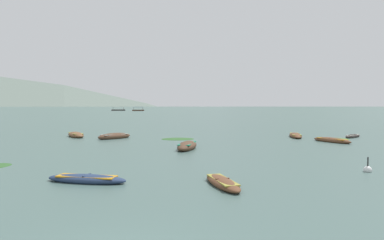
{
  "coord_description": "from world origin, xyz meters",
  "views": [
    {
      "loc": [
        1.69,
        -6.19,
        3.21
      ],
      "look_at": [
        0.4,
        47.67,
        0.88
      ],
      "focal_mm": 31.39,
      "sensor_mm": 36.0,
      "label": 1
    }
  ],
  "objects_px": {
    "rowboat_9": "(76,135)",
    "ferry_1": "(118,110)",
    "mooring_buoy": "(368,170)",
    "rowboat_2": "(187,146)",
    "rowboat_4": "(87,179)",
    "rowboat_6": "(332,140)",
    "rowboat_3": "(353,136)",
    "rowboat_7": "(114,136)",
    "rowboat_5": "(295,136)",
    "ferry_0": "(138,110)",
    "rowboat_0": "(223,183)"
  },
  "relations": [
    {
      "from": "rowboat_2",
      "to": "rowboat_6",
      "type": "relative_size",
      "value": 1.1
    },
    {
      "from": "rowboat_5",
      "to": "rowboat_7",
      "type": "height_order",
      "value": "rowboat_7"
    },
    {
      "from": "rowboat_0",
      "to": "rowboat_2",
      "type": "xyz_separation_m",
      "value": [
        -1.86,
        11.36,
        0.09
      ]
    },
    {
      "from": "rowboat_5",
      "to": "mooring_buoy",
      "type": "xyz_separation_m",
      "value": [
        -1.56,
        -17.82,
        -0.07
      ]
    },
    {
      "from": "rowboat_0",
      "to": "ferry_0",
      "type": "relative_size",
      "value": 0.43
    },
    {
      "from": "rowboat_4",
      "to": "ferry_0",
      "type": "distance_m",
      "value": 187.98
    },
    {
      "from": "ferry_0",
      "to": "ferry_1",
      "type": "xyz_separation_m",
      "value": [
        -14.15,
        9.11,
        -0.0
      ]
    },
    {
      "from": "rowboat_3",
      "to": "rowboat_9",
      "type": "height_order",
      "value": "rowboat_9"
    },
    {
      "from": "rowboat_6",
      "to": "rowboat_7",
      "type": "distance_m",
      "value": 20.04
    },
    {
      "from": "rowboat_5",
      "to": "rowboat_6",
      "type": "bearing_deg",
      "value": -68.13
    },
    {
      "from": "rowboat_0",
      "to": "rowboat_5",
      "type": "xyz_separation_m",
      "value": [
        8.78,
        20.81,
        0.04
      ]
    },
    {
      "from": "rowboat_6",
      "to": "rowboat_5",
      "type": "bearing_deg",
      "value": 111.87
    },
    {
      "from": "rowboat_4",
      "to": "rowboat_2",
      "type": "bearing_deg",
      "value": 70.83
    },
    {
      "from": "rowboat_2",
      "to": "rowboat_3",
      "type": "height_order",
      "value": "rowboat_2"
    },
    {
      "from": "rowboat_5",
      "to": "mooring_buoy",
      "type": "height_order",
      "value": "mooring_buoy"
    },
    {
      "from": "rowboat_4",
      "to": "rowboat_7",
      "type": "height_order",
      "value": "rowboat_7"
    },
    {
      "from": "rowboat_3",
      "to": "rowboat_7",
      "type": "height_order",
      "value": "rowboat_7"
    },
    {
      "from": "ferry_1",
      "to": "mooring_buoy",
      "type": "height_order",
      "value": "ferry_1"
    },
    {
      "from": "rowboat_2",
      "to": "mooring_buoy",
      "type": "bearing_deg",
      "value": -42.69
    },
    {
      "from": "rowboat_6",
      "to": "mooring_buoy",
      "type": "bearing_deg",
      "value": -104.52
    },
    {
      "from": "rowboat_3",
      "to": "rowboat_9",
      "type": "distance_m",
      "value": 28.08
    },
    {
      "from": "rowboat_2",
      "to": "ferry_0",
      "type": "height_order",
      "value": "ferry_0"
    },
    {
      "from": "rowboat_5",
      "to": "ferry_0",
      "type": "bearing_deg",
      "value": 105.78
    },
    {
      "from": "ferry_1",
      "to": "mooring_buoy",
      "type": "relative_size",
      "value": 10.73
    },
    {
      "from": "rowboat_0",
      "to": "rowboat_3",
      "type": "height_order",
      "value": "rowboat_3"
    },
    {
      "from": "rowboat_3",
      "to": "rowboat_6",
      "type": "relative_size",
      "value": 0.71
    },
    {
      "from": "rowboat_4",
      "to": "ferry_1",
      "type": "bearing_deg",
      "value": 103.4
    },
    {
      "from": "rowboat_9",
      "to": "mooring_buoy",
      "type": "height_order",
      "value": "mooring_buoy"
    },
    {
      "from": "rowboat_0",
      "to": "mooring_buoy",
      "type": "bearing_deg",
      "value": 22.46
    },
    {
      "from": "rowboat_3",
      "to": "ferry_1",
      "type": "height_order",
      "value": "ferry_1"
    },
    {
      "from": "ferry_0",
      "to": "rowboat_0",
      "type": "bearing_deg",
      "value": -78.49
    },
    {
      "from": "rowboat_9",
      "to": "rowboat_2",
      "type": "bearing_deg",
      "value": -38.19
    },
    {
      "from": "rowboat_2",
      "to": "rowboat_4",
      "type": "xyz_separation_m",
      "value": [
        -3.79,
        -10.89,
        -0.09
      ]
    },
    {
      "from": "rowboat_5",
      "to": "rowboat_6",
      "type": "height_order",
      "value": "rowboat_5"
    },
    {
      "from": "rowboat_2",
      "to": "rowboat_9",
      "type": "xyz_separation_m",
      "value": [
        -11.78,
        9.27,
        -0.02
      ]
    },
    {
      "from": "rowboat_3",
      "to": "ferry_1",
      "type": "relative_size",
      "value": 0.3
    },
    {
      "from": "rowboat_7",
      "to": "ferry_1",
      "type": "xyz_separation_m",
      "value": [
        -42.74,
        175.89,
        0.23
      ]
    },
    {
      "from": "rowboat_2",
      "to": "ferry_1",
      "type": "bearing_deg",
      "value": 105.28
    },
    {
      "from": "rowboat_2",
      "to": "rowboat_4",
      "type": "relative_size",
      "value": 1.14
    },
    {
      "from": "ferry_0",
      "to": "mooring_buoy",
      "type": "bearing_deg",
      "value": -76.15
    },
    {
      "from": "rowboat_4",
      "to": "rowboat_5",
      "type": "relative_size",
      "value": 0.8
    },
    {
      "from": "rowboat_3",
      "to": "rowboat_0",
      "type": "bearing_deg",
      "value": -125.0
    },
    {
      "from": "rowboat_6",
      "to": "rowboat_2",
      "type": "bearing_deg",
      "value": -158.9
    },
    {
      "from": "rowboat_9",
      "to": "ferry_1",
      "type": "bearing_deg",
      "value": 102.41
    },
    {
      "from": "rowboat_4",
      "to": "rowboat_0",
      "type": "bearing_deg",
      "value": -4.75
    },
    {
      "from": "ferry_1",
      "to": "rowboat_4",
      "type": "bearing_deg",
      "value": -76.6
    },
    {
      "from": "rowboat_0",
      "to": "rowboat_7",
      "type": "relative_size",
      "value": 0.9
    },
    {
      "from": "rowboat_5",
      "to": "rowboat_9",
      "type": "height_order",
      "value": "rowboat_9"
    },
    {
      "from": "rowboat_2",
      "to": "ferry_1",
      "type": "relative_size",
      "value": 0.46
    },
    {
      "from": "rowboat_3",
      "to": "rowboat_4",
      "type": "bearing_deg",
      "value": -134.9
    }
  ]
}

